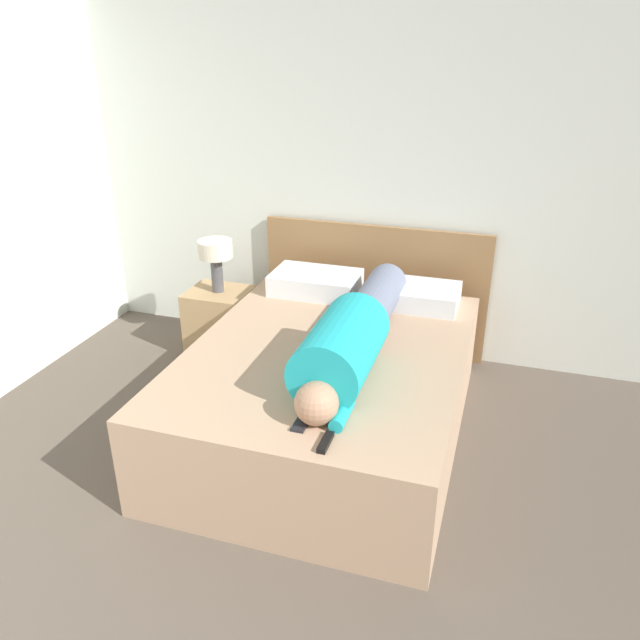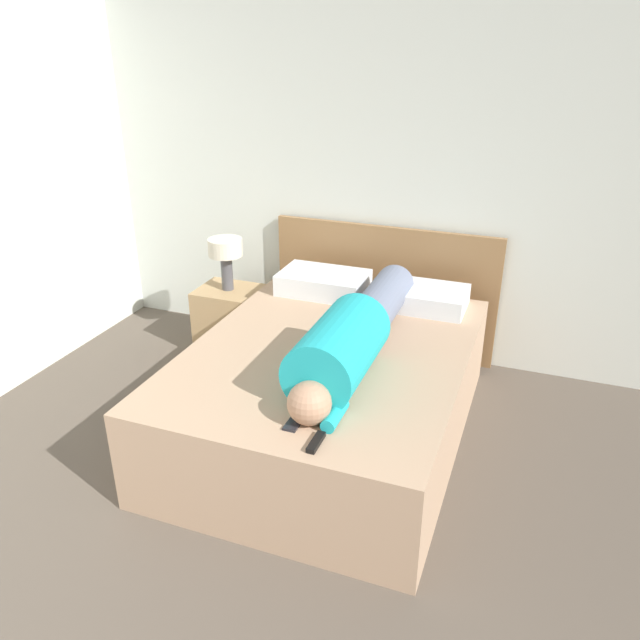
{
  "view_description": "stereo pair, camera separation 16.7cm",
  "coord_description": "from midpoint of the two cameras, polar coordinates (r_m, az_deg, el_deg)",
  "views": [
    {
      "loc": [
        1.1,
        -0.33,
        2.25
      ],
      "look_at": [
        0.17,
        2.6,
        0.83
      ],
      "focal_mm": 35.0,
      "sensor_mm": 36.0,
      "label": 1
    },
    {
      "loc": [
        1.26,
        -0.27,
        2.25
      ],
      "look_at": [
        0.17,
        2.6,
        0.83
      ],
      "focal_mm": 35.0,
      "sensor_mm": 36.0,
      "label": 2
    }
  ],
  "objects": [
    {
      "name": "wall_back",
      "position": [
        4.58,
        5.44,
        12.72
      ],
      "size": [
        5.31,
        0.06,
        2.6
      ],
      "color": "silver",
      "rests_on": "ground_plane"
    },
    {
      "name": "bed",
      "position": [
        3.77,
        2.12,
        -6.55
      ],
      "size": [
        1.56,
        2.07,
        0.58
      ],
      "color": "tan",
      "rests_on": "ground_plane"
    },
    {
      "name": "headboard",
      "position": [
        4.71,
        6.84,
        2.7
      ],
      "size": [
        1.68,
        0.04,
        0.99
      ],
      "color": "olive",
      "rests_on": "ground_plane"
    },
    {
      "name": "nightstand",
      "position": [
        4.82,
        -7.24,
        0.08
      ],
      "size": [
        0.46,
        0.4,
        0.5
      ],
      "color": "tan",
      "rests_on": "ground_plane"
    },
    {
      "name": "table_lamp",
      "position": [
        4.63,
        -7.6,
        6.14
      ],
      "size": [
        0.25,
        0.25,
        0.39
      ],
      "color": "#4C4C51",
      "rests_on": "nightstand"
    },
    {
      "name": "person_lying",
      "position": [
        3.43,
        4.39,
        -1.47
      ],
      "size": [
        0.37,
        1.7,
        0.37
      ],
      "color": "tan",
      "rests_on": "bed"
    },
    {
      "name": "pillow_near_headboard",
      "position": [
        4.39,
        1.41,
        3.43
      ],
      "size": [
        0.6,
        0.39,
        0.15
      ],
      "color": "white",
      "rests_on": "bed"
    },
    {
      "name": "pillow_second",
      "position": [
        4.23,
        10.49,
        2.04
      ],
      "size": [
        0.57,
        0.39,
        0.13
      ],
      "color": "white",
      "rests_on": "bed"
    },
    {
      "name": "tv_remote",
      "position": [
        2.83,
        1.36,
        -11.14
      ],
      "size": [
        0.04,
        0.15,
        0.02
      ],
      "color": "black",
      "rests_on": "bed"
    },
    {
      "name": "cell_phone",
      "position": [
        2.96,
        -0.78,
        -9.45
      ],
      "size": [
        0.06,
        0.13,
        0.01
      ],
      "color": "black",
      "rests_on": "bed"
    }
  ]
}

